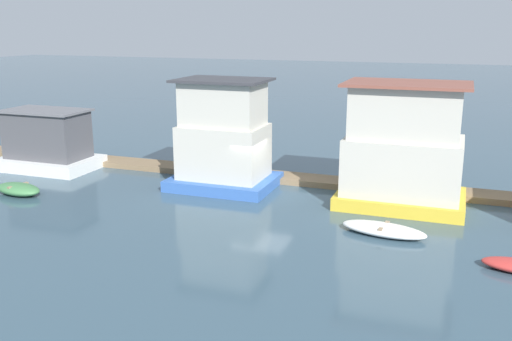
# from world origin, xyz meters

# --- Properties ---
(ground_plane) EXTENTS (200.00, 200.00, 0.00)m
(ground_plane) POSITION_xyz_m (0.00, 0.00, 0.00)
(ground_plane) COLOR #385160
(dock_walkway) EXTENTS (42.40, 1.64, 0.30)m
(dock_walkway) POSITION_xyz_m (0.00, 2.62, 0.15)
(dock_walkway) COLOR #846B4C
(dock_walkway) RESTS_ON ground_plane
(houseboat_white) EXTENTS (5.38, 3.46, 3.36)m
(houseboat_white) POSITION_xyz_m (-13.04, 0.55, 1.52)
(houseboat_white) COLOR white
(houseboat_white) RESTS_ON ground_plane
(houseboat_blue) EXTENTS (5.06, 3.94, 5.40)m
(houseboat_blue) POSITION_xyz_m (-2.24, 0.49, 2.44)
(houseboat_blue) COLOR #3866B7
(houseboat_blue) RESTS_ON ground_plane
(houseboat_yellow) EXTENTS (5.56, 3.96, 5.52)m
(houseboat_yellow) POSITION_xyz_m (6.43, 0.49, 2.57)
(houseboat_yellow) COLOR gold
(houseboat_yellow) RESTS_ON ground_plane
(dinghy_green) EXTENTS (2.79, 1.76, 0.54)m
(dinghy_green) POSITION_xyz_m (-11.02, -4.16, 0.27)
(dinghy_green) COLOR #47844C
(dinghy_green) RESTS_ON ground_plane
(dinghy_white) EXTENTS (3.50, 1.82, 0.43)m
(dinghy_white) POSITION_xyz_m (6.25, -3.63, 0.21)
(dinghy_white) COLOR white
(dinghy_white) RESTS_ON ground_plane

